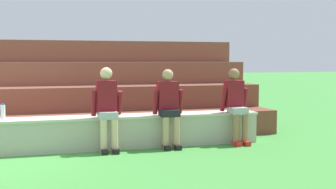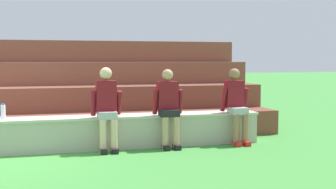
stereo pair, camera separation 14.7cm
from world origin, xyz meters
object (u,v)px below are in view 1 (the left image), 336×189
at_px(person_left_of_center, 169,106).
at_px(water_bottle_mid_right, 3,112).
at_px(person_far_left, 107,106).
at_px(person_center, 236,103).

xyz_separation_m(person_left_of_center, water_bottle_mid_right, (-2.72, 0.33, -0.05)).
bearing_deg(person_far_left, person_center, 0.99).
bearing_deg(water_bottle_mid_right, person_far_left, -11.31).
relative_size(person_center, water_bottle_mid_right, 5.36).
xyz_separation_m(person_far_left, water_bottle_mid_right, (-1.65, 0.33, -0.07)).
relative_size(person_left_of_center, person_center, 1.00).
distance_m(person_far_left, person_center, 2.36).
bearing_deg(person_far_left, water_bottle_mid_right, 168.69).
bearing_deg(person_center, person_left_of_center, -177.99).
relative_size(person_far_left, water_bottle_mid_right, 5.49).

